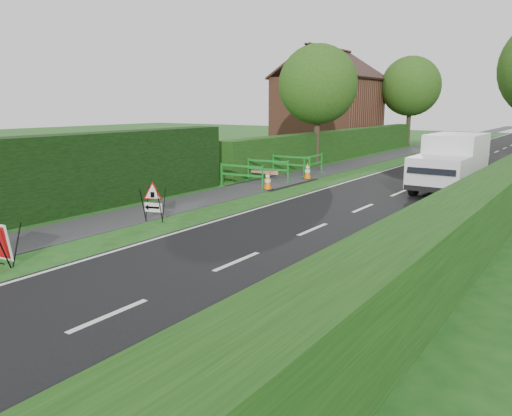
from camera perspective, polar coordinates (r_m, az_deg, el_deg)
The scene contains 21 objects.
ground at distance 12.05m, azimuth -14.70°, elevation -5.12°, with size 120.00×120.00×0.00m, color #184B15.
road_surface at distance 43.02m, azimuth 26.35°, elevation 6.03°, with size 6.00×90.00×0.02m, color black.
footpath at distance 44.17m, azimuth 19.26°, elevation 6.71°, with size 2.00×90.00×0.02m, color #2D2D30.
hedge_west_near at distance 16.09m, azimuth -26.40°, elevation -1.75°, with size 1.10×18.00×2.50m, color black.
hedge_west_far at distance 32.70m, azimuth 9.57°, elevation 5.63°, with size 1.00×24.00×1.80m, color #14380F.
house_west at distance 41.90m, azimuth 8.21°, elevation 10.97°, with size 7.50×7.40×7.88m.
tree_nw at distance 28.78m, azimuth 7.10°, elevation 13.82°, with size 4.40×4.40×6.70m.
tree_fw at distance 43.57m, azimuth 17.26°, elevation 13.14°, with size 4.80×4.80×7.24m.
triangle_sign at distance 14.89m, azimuth -11.80°, elevation 1.01°, with size 0.87×0.87×1.01m.
works_van at distance 21.12m, azimuth 21.40°, elevation 4.93°, with size 1.98×4.97×2.26m.
traffic_cone_0 at distance 19.87m, azimuth 23.28°, elevation 2.05°, with size 0.38×0.38×0.79m.
traffic_cone_1 at distance 21.80m, azimuth 23.81°, elevation 2.79°, with size 0.38×0.38×0.79m.
traffic_cone_2 at distance 24.22m, azimuth 25.05°, elevation 3.49°, with size 0.38×0.38×0.79m.
traffic_cone_3 at distance 20.27m, azimuth 1.33°, elevation 3.19°, with size 0.38×0.38×0.79m.
traffic_cone_4 at distance 23.28m, azimuth 5.91°, elevation 4.25°, with size 0.38×0.38×0.79m.
ped_barrier_0 at distance 20.63m, azimuth -1.67°, elevation 4.01°, with size 2.08×0.52×1.00m.
ped_barrier_1 at distance 22.48m, azimuth 1.35°, elevation 4.65°, with size 2.09×0.60×1.00m.
ped_barrier_2 at distance 24.26m, azimuth 4.01°, elevation 5.16°, with size 2.07×0.43×1.00m.
ped_barrier_3 at distance 24.71m, azimuth 6.57°, elevation 5.23°, with size 0.46×2.08×1.00m.
redwhite_plank at distance 22.76m, azimuth 0.95°, elevation 3.14°, with size 1.50×0.04×0.25m, color red.
hatchback_car at distance 32.35m, azimuth 23.09°, elevation 5.90°, with size 1.47×3.66×1.25m, color white.
Camera 1 is at (8.86, -7.41, 3.43)m, focal length 35.00 mm.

